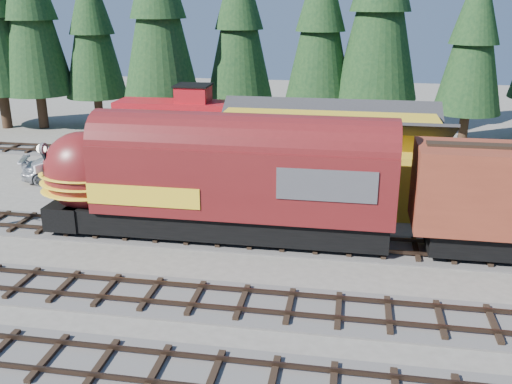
% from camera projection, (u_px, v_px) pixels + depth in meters
% --- Properties ---
extents(ground, '(120.00, 120.00, 0.00)m').
position_uv_depth(ground, '(310.00, 285.00, 22.96)').
color(ground, '#6B665B').
rests_on(ground, ground).
extents(track_spur, '(32.00, 3.20, 0.33)m').
position_uv_depth(track_spur, '(192.00, 157.00, 41.33)').
color(track_spur, '#4C4947').
rests_on(track_spur, ground).
extents(depot, '(12.80, 7.00, 5.30)m').
position_uv_depth(depot, '(327.00, 149.00, 31.80)').
color(depot, gold).
rests_on(depot, ground).
extents(conifer_backdrop, '(79.08, 21.08, 17.01)m').
position_uv_depth(conifer_backdrop, '(423.00, 13.00, 41.76)').
color(conifer_backdrop, black).
rests_on(conifer_backdrop, ground).
extents(locomotive, '(17.05, 3.39, 4.64)m').
position_uv_depth(locomotive, '(205.00, 184.00, 26.67)').
color(locomotive, black).
rests_on(locomotive, ground).
extents(caboose, '(9.31, 2.70, 4.84)m').
position_uv_depth(caboose, '(182.00, 124.00, 40.67)').
color(caboose, black).
rests_on(caboose, ground).
extents(pickup_truck_a, '(6.65, 4.47, 1.69)m').
position_uv_depth(pickup_truck_a, '(112.00, 177.00, 33.94)').
color(pickup_truck_a, black).
rests_on(pickup_truck_a, ground).
extents(pickup_truck_b, '(6.05, 4.00, 1.63)m').
position_uv_depth(pickup_truck_b, '(69.00, 168.00, 35.92)').
color(pickup_truck_b, '#AFB2B7').
rests_on(pickup_truck_b, ground).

